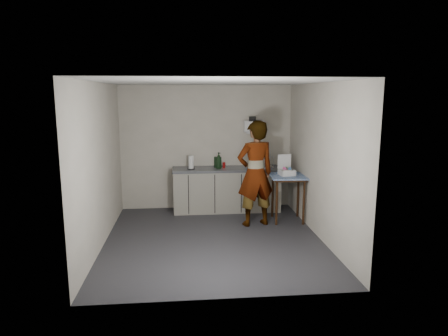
{
  "coord_description": "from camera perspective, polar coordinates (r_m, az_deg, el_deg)",
  "views": [
    {
      "loc": [
        -0.45,
        -6.39,
        2.41
      ],
      "look_at": [
        0.22,
        0.45,
        1.14
      ],
      "focal_mm": 32.0,
      "sensor_mm": 36.0,
      "label": 1
    }
  ],
  "objects": [
    {
      "name": "paper_towel",
      "position": [
        8.14,
        -4.73,
        0.76
      ],
      "size": [
        0.16,
        0.16,
        0.28
      ],
      "color": "black",
      "rests_on": "kitchen_counter"
    },
    {
      "name": "wall_left",
      "position": [
        6.62,
        -17.21,
        0.35
      ],
      "size": [
        0.02,
        4.0,
        2.6
      ],
      "primitive_type": "cube",
      "color": "beige",
      "rests_on": "ground"
    },
    {
      "name": "wall_right",
      "position": [
        6.86,
        13.52,
        0.87
      ],
      "size": [
        0.02,
        4.0,
        2.6
      ],
      "primitive_type": "cube",
      "color": "beige",
      "rests_on": "ground"
    },
    {
      "name": "ceiling",
      "position": [
        6.41,
        -1.63,
        12.12
      ],
      "size": [
        3.6,
        4.0,
        0.01
      ],
      "primitive_type": "cube",
      "color": "silver",
      "rests_on": "wall_back"
    },
    {
      "name": "dark_bottle",
      "position": [
        8.29,
        -1.19,
        0.84
      ],
      "size": [
        0.07,
        0.07,
        0.23
      ],
      "primitive_type": "cylinder",
      "color": "black",
      "rests_on": "kitchen_counter"
    },
    {
      "name": "bakery_box",
      "position": [
        7.7,
        8.9,
        -0.37
      ],
      "size": [
        0.3,
        0.31,
        0.38
      ],
      "rotation": [
        0.0,
        0.0,
        0.13
      ],
      "color": "white",
      "rests_on": "side_table"
    },
    {
      "name": "kitchen_counter",
      "position": [
        8.37,
        0.38,
        -3.24
      ],
      "size": [
        2.24,
        0.62,
        0.91
      ],
      "color": "black",
      "rests_on": "ground"
    },
    {
      "name": "soda_can",
      "position": [
        8.28,
        -0.01,
        0.43
      ],
      "size": [
        0.06,
        0.06,
        0.11
      ],
      "primitive_type": "cylinder",
      "color": "red",
      "rests_on": "kitchen_counter"
    },
    {
      "name": "ground",
      "position": [
        6.84,
        -1.51,
        -10.15
      ],
      "size": [
        4.0,
        4.0,
        0.0
      ],
      "primitive_type": "plane",
      "color": "#2D2C32",
      "rests_on": "ground"
    },
    {
      "name": "side_table",
      "position": [
        7.71,
        9.17,
        -1.87
      ],
      "size": [
        0.74,
        0.74,
        0.89
      ],
      "rotation": [
        0.0,
        0.0,
        -0.07
      ],
      "color": "#3E1E0E",
      "rests_on": "ground"
    },
    {
      "name": "standing_man",
      "position": [
        7.35,
        4.49,
        -0.8
      ],
      "size": [
        0.81,
        0.64,
        1.96
      ],
      "primitive_type": "imported",
      "rotation": [
        0.0,
        0.0,
        3.4
      ],
      "color": "#B2A593",
      "rests_on": "ground"
    },
    {
      "name": "wall_shelf",
      "position": [
        8.46,
        4.29,
        5.94
      ],
      "size": [
        0.42,
        0.18,
        0.37
      ],
      "color": "white",
      "rests_on": "ground"
    },
    {
      "name": "soap_bottle",
      "position": [
        8.17,
        -0.75,
        1.08
      ],
      "size": [
        0.17,
        0.17,
        0.33
      ],
      "primitive_type": "imported",
      "rotation": [
        0.0,
        0.0,
        0.44
      ],
      "color": "black",
      "rests_on": "kitchen_counter"
    },
    {
      "name": "dish_rack",
      "position": [
        8.4,
        5.77,
        0.51
      ],
      "size": [
        0.35,
        0.26,
        0.24
      ],
      "color": "white",
      "rests_on": "kitchen_counter"
    },
    {
      "name": "wall_back",
      "position": [
        8.46,
        -2.52,
        2.92
      ],
      "size": [
        3.6,
        0.02,
        2.6
      ],
      "primitive_type": "cube",
      "color": "beige",
      "rests_on": "ground"
    }
  ]
}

